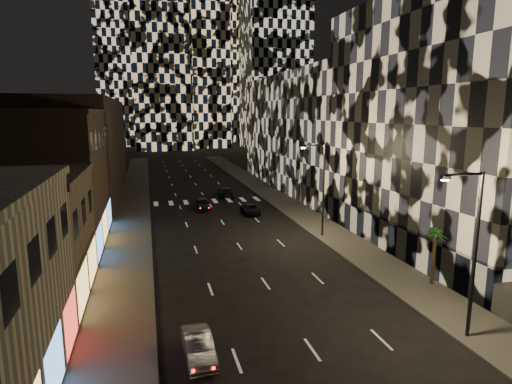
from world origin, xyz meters
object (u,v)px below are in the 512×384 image
car_dark_oncoming (226,192)px  car_dark_midlane (202,204)px  streetlight_far (321,183)px  palm_tree (435,238)px  car_silver_parked (199,347)px  car_dark_rightlane (251,209)px  streetlight_near (472,244)px

car_dark_oncoming → car_dark_midlane: bearing=63.5°
streetlight_far → palm_tree: (2.96, -13.29, -1.84)m
palm_tree → car_silver_parked: bearing=-163.5°
car_dark_rightlane → palm_tree: 25.62m
car_dark_midlane → palm_tree: (12.64, -28.37, 2.80)m
palm_tree → car_dark_rightlane: bearing=106.7°
car_dark_rightlane → palm_tree: size_ratio=1.01×
streetlight_near → car_dark_midlane: streetlight_near is taller
car_silver_parked → car_dark_midlane: car_dark_midlane is taller
car_dark_midlane → car_dark_oncoming: (4.38, 7.46, -0.01)m
car_dark_midlane → streetlight_near: bearing=-75.0°
car_dark_midlane → car_dark_rightlane: size_ratio=1.02×
car_silver_parked → car_dark_rightlane: car_silver_parked is taller
streetlight_near → car_dark_oncoming: 43.11m
car_dark_oncoming → streetlight_far: bearing=107.2°
car_silver_parked → car_dark_oncoming: bearing=75.9°
car_silver_parked → car_dark_rightlane: bearing=69.7°
streetlight_near → palm_tree: (2.96, 6.71, -1.84)m
streetlight_near → streetlight_far: 20.00m
streetlight_near → palm_tree: 7.56m
palm_tree → streetlight_near: bearing=-113.8°
car_dark_oncoming → palm_tree: 36.87m
streetlight_far → palm_tree: 13.74m
streetlight_far → car_dark_midlane: size_ratio=2.14×
streetlight_far → car_silver_parked: size_ratio=2.35×
car_silver_parked → car_dark_rightlane: (9.80, 29.44, -0.06)m
streetlight_near → car_dark_rightlane: streetlight_near is taller
car_silver_parked → car_dark_midlane: 33.72m
car_dark_rightlane → streetlight_far: bearing=-67.0°
car_silver_parked → palm_tree: (17.11, 5.06, 2.88)m
streetlight_near → car_silver_parked: streetlight_near is taller
car_dark_oncoming → car_dark_rightlane: size_ratio=1.18×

